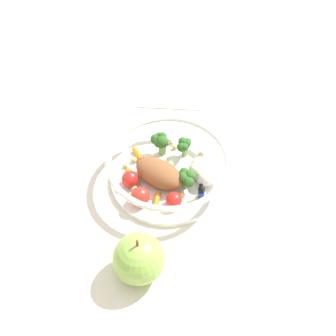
# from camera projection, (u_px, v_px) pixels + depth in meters

# --- Properties ---
(ground_plane) EXTENTS (2.40, 2.40, 0.00)m
(ground_plane) POSITION_uv_depth(u_px,v_px,m) (159.00, 185.00, 0.76)
(ground_plane) COLOR silver
(food_container) EXTENTS (0.21, 0.21, 0.06)m
(food_container) POSITION_uv_depth(u_px,v_px,m) (170.00, 169.00, 0.74)
(food_container) COLOR white
(food_container) RESTS_ON ground_plane
(loose_apple) EXTENTS (0.08, 0.08, 0.09)m
(loose_apple) POSITION_uv_depth(u_px,v_px,m) (139.00, 259.00, 0.62)
(loose_apple) COLOR #8CB74C
(loose_apple) RESTS_ON ground_plane
(folded_napkin) EXTENTS (0.13, 0.12, 0.01)m
(folded_napkin) POSITION_uv_depth(u_px,v_px,m) (168.00, 88.00, 0.92)
(folded_napkin) COLOR silver
(folded_napkin) RESTS_ON ground_plane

